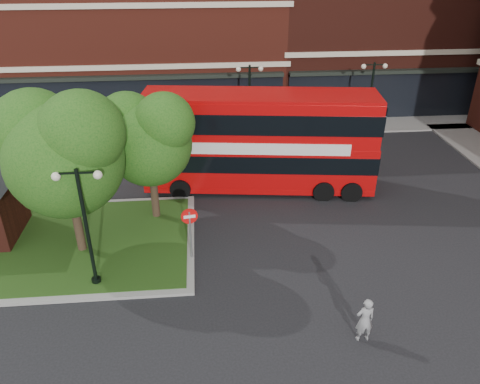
{
  "coord_description": "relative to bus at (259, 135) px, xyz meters",
  "views": [
    {
      "loc": [
        -1.2,
        -14.59,
        11.91
      ],
      "look_at": [
        0.42,
        3.57,
        2.0
      ],
      "focal_mm": 35.0,
      "sensor_mm": 36.0,
      "label": 1
    }
  ],
  "objects": [
    {
      "name": "ground",
      "position": [
        -1.81,
        -7.76,
        -2.98
      ],
      "size": [
        120.0,
        120.0,
        0.0
      ],
      "primitive_type": "plane",
      "color": "black",
      "rests_on": "ground"
    },
    {
      "name": "pavement_far",
      "position": [
        -1.81,
        8.74,
        -2.92
      ],
      "size": [
        44.0,
        3.0,
        0.12
      ],
      "primitive_type": "cube",
      "color": "slate",
      "rests_on": "ground"
    },
    {
      "name": "terrace_far_left",
      "position": [
        -9.81,
        16.24,
        4.02
      ],
      "size": [
        26.0,
        12.0,
        14.0
      ],
      "primitive_type": "cube",
      "color": "maroon",
      "rests_on": "ground"
    },
    {
      "name": "traffic_island",
      "position": [
        -9.81,
        -4.76,
        -2.91
      ],
      "size": [
        12.6,
        7.6,
        0.15
      ],
      "color": "gray",
      "rests_on": "ground"
    },
    {
      "name": "tree_island_west",
      "position": [
        -8.4,
        -5.19,
        1.81
      ],
      "size": [
        5.4,
        4.71,
        7.21
      ],
      "color": "#2D2116",
      "rests_on": "ground"
    },
    {
      "name": "tree_island_east",
      "position": [
        -5.38,
        -2.7,
        1.26
      ],
      "size": [
        4.46,
        3.9,
        6.29
      ],
      "color": "#2D2116",
      "rests_on": "ground"
    },
    {
      "name": "lamp_island",
      "position": [
        -7.31,
        -7.56,
        -0.15
      ],
      "size": [
        1.72,
        0.36,
        5.0
      ],
      "color": "black",
      "rests_on": "ground"
    },
    {
      "name": "lamp_far_left",
      "position": [
        0.19,
        6.74,
        -0.15
      ],
      "size": [
        1.72,
        0.36,
        5.0
      ],
      "color": "black",
      "rests_on": "ground"
    },
    {
      "name": "lamp_far_right",
      "position": [
        8.19,
        6.74,
        -0.15
      ],
      "size": [
        1.72,
        0.36,
        5.0
      ],
      "color": "black",
      "rests_on": "ground"
    },
    {
      "name": "bus",
      "position": [
        0.0,
        0.0,
        0.0
      ],
      "size": [
        12.14,
        4.16,
        4.54
      ],
      "rotation": [
        0.0,
        0.0,
        -0.12
      ],
      "color": "#B00708",
      "rests_on": "ground"
    },
    {
      "name": "woman",
      "position": [
        2.12,
        -11.26,
        -2.12
      ],
      "size": [
        0.66,
        0.46,
        1.73
      ],
      "primitive_type": "imported",
      "rotation": [
        0.0,
        0.0,
        3.21
      ],
      "color": "gray",
      "rests_on": "ground"
    },
    {
      "name": "car_silver",
      "position": [
        -3.44,
        6.74,
        -2.29
      ],
      "size": [
        4.2,
        2.02,
        1.38
      ],
      "primitive_type": "imported",
      "rotation": [
        0.0,
        0.0,
        1.47
      ],
      "color": "silver",
      "rests_on": "ground"
    },
    {
      "name": "car_white",
      "position": [
        2.77,
        8.24,
        -2.26
      ],
      "size": [
        4.42,
        1.64,
        1.44
      ],
      "primitive_type": "imported",
      "rotation": [
        0.0,
        0.0,
        1.6
      ],
      "color": "silver",
      "rests_on": "ground"
    },
    {
      "name": "no_entry_sign",
      "position": [
        -3.61,
        -6.26,
        -1.22
      ],
      "size": [
        0.68,
        0.16,
        2.47
      ],
      "rotation": [
        0.0,
        0.0,
        0.16
      ],
      "color": "slate",
      "rests_on": "ground"
    }
  ]
}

